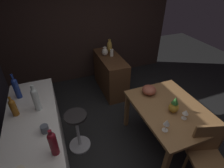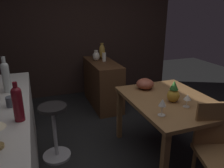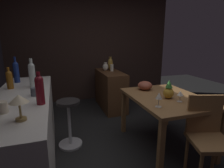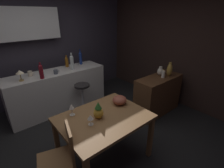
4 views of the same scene
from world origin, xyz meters
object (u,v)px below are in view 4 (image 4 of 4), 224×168
object	(u,v)px
wine_glass_right	(72,107)
counter_lamp	(20,73)
wine_bottle_ruby	(41,71)
wine_glass_left	(90,118)
fruit_bowl	(120,100)
sideboard_cabinet	(158,95)
cup_slate	(56,72)
wine_bottle_cobalt	(80,58)
wine_bottle_amber	(67,62)
cup_cream	(30,74)
bar_stool	(83,98)
pineapple_centerpiece	(99,111)
vase_ceramic_ivory	(160,71)
vase_brass	(170,70)
chair_near_window	(61,158)
wine_bottle_clear	(72,62)
dining_table	(104,122)
pillar_candle_tall	(163,74)

from	to	relation	value
wine_glass_right	counter_lamp	world-z (taller)	counter_lamp
wine_bottle_ruby	counter_lamp	bearing A→B (deg)	159.85
wine_glass_left	fruit_bowl	bearing A→B (deg)	13.55
wine_glass_right	fruit_bowl	xyz separation A→B (m)	(0.71, -0.20, -0.06)
sideboard_cabinet	cup_slate	size ratio (longest dim) A/B	9.28
wine_glass_left	wine_bottle_cobalt	xyz separation A→B (m)	(1.02, 1.98, 0.22)
wine_bottle_amber	counter_lamp	size ratio (longest dim) A/B	1.31
wine_bottle_amber	cup_cream	world-z (taller)	wine_bottle_amber
cup_cream	cup_slate	distance (m)	0.48
cup_cream	counter_lamp	bearing A→B (deg)	-140.22
bar_stool	cup_cream	world-z (taller)	cup_cream
bar_stool	wine_bottle_cobalt	distance (m)	1.04
fruit_bowl	cup_slate	world-z (taller)	cup_slate
sideboard_cabinet	pineapple_centerpiece	size ratio (longest dim) A/B	4.48
vase_ceramic_ivory	sideboard_cabinet	bearing A→B (deg)	-144.57
wine_glass_left	counter_lamp	world-z (taller)	counter_lamp
bar_stool	cup_cream	xyz separation A→B (m)	(-0.81, 0.58, 0.59)
bar_stool	cup_slate	distance (m)	0.78
fruit_bowl	sideboard_cabinet	bearing A→B (deg)	7.26
sideboard_cabinet	wine_bottle_cobalt	size ratio (longest dim) A/B	3.01
wine_glass_right	vase_brass	xyz separation A→B (m)	(2.22, -0.10, 0.09)
vase_brass	vase_ceramic_ivory	world-z (taller)	vase_brass
cup_slate	wine_bottle_ruby	bearing A→B (deg)	-165.54
wine_glass_left	fruit_bowl	xyz separation A→B (m)	(0.63, 0.15, -0.04)
chair_near_window	wine_glass_left	distance (m)	0.56
sideboard_cabinet	wine_bottle_clear	distance (m)	2.01
pineapple_centerpiece	counter_lamp	world-z (taller)	counter_lamp
wine_bottle_amber	vase_ceramic_ivory	size ratio (longest dim) A/B	1.43
dining_table	wine_bottle_ruby	size ratio (longest dim) A/B	3.83
chair_near_window	counter_lamp	distance (m)	1.85
sideboard_cabinet	vase_ceramic_ivory	bearing A→B (deg)	35.43
chair_near_window	cup_cream	world-z (taller)	cup_cream
chair_near_window	wine_glass_right	bearing A→B (deg)	46.65
chair_near_window	wine_glass_left	world-z (taller)	chair_near_window
pillar_candle_tall	cup_slate	bearing A→B (deg)	140.01
dining_table	wine_glass_right	bearing A→B (deg)	133.90
wine_glass_left	wine_bottle_cobalt	bearing A→B (deg)	62.72
counter_lamp	vase_brass	distance (m)	2.92
dining_table	vase_ceramic_ivory	size ratio (longest dim) A/B	6.35
sideboard_cabinet	pineapple_centerpiece	world-z (taller)	pineapple_centerpiece
pineapple_centerpiece	wine_glass_right	bearing A→B (deg)	129.65
cup_cream	counter_lamp	xyz separation A→B (m)	(-0.20, -0.17, 0.11)
pillar_candle_tall	wine_bottle_ruby	bearing A→B (deg)	146.10
fruit_bowl	cup_slate	bearing A→B (deg)	103.47
bar_stool	counter_lamp	bearing A→B (deg)	157.77
wine_bottle_clear	counter_lamp	size ratio (longest dim) A/B	1.79
chair_near_window	sideboard_cabinet	bearing A→B (deg)	8.54
wine_glass_right	wine_bottle_clear	world-z (taller)	wine_bottle_clear
cup_cream	counter_lamp	size ratio (longest dim) A/B	0.60
wine_glass_right	pineapple_centerpiece	world-z (taller)	pineapple_centerpiece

